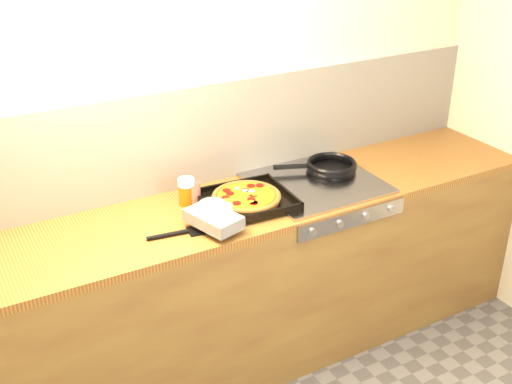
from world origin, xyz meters
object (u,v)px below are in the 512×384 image
juice_glass (187,191)px  pizza_on_tray (237,203)px  frying_pan (330,166)px  tomato_can (193,193)px

juice_glass → pizza_on_tray: bearing=-46.2°
pizza_on_tray → frying_pan: bearing=12.6°
frying_pan → juice_glass: (-0.78, 0.04, 0.03)m
frying_pan → pizza_on_tray: bearing=-167.4°
frying_pan → tomato_can: bearing=177.4°
pizza_on_tray → frying_pan: (0.61, 0.14, -0.01)m
pizza_on_tray → frying_pan: size_ratio=1.22×
frying_pan → juice_glass: 0.78m
pizza_on_tray → juice_glass: 0.25m
pizza_on_tray → tomato_can: tomato_can is taller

